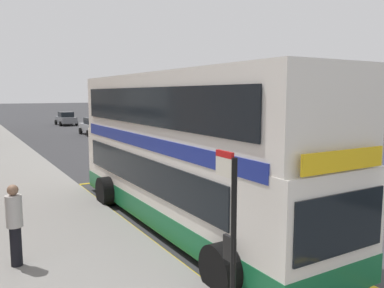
% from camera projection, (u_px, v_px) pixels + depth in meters
% --- Properties ---
extents(ground_plane, '(260.00, 260.00, 0.00)m').
position_uv_depth(ground_plane, '(63.00, 136.00, 35.97)').
color(ground_plane, '#333335').
extents(double_decker_bus, '(3.26, 11.01, 4.40)m').
position_uv_depth(double_decker_bus, '(184.00, 155.00, 11.36)').
color(double_decker_bus, white).
rests_on(double_decker_bus, ground).
extents(bus_bay_markings, '(2.95, 14.16, 0.01)m').
position_uv_depth(bus_bay_markings, '(189.00, 227.00, 11.28)').
color(bus_bay_markings, gold).
rests_on(bus_bay_markings, ground).
extents(bus_stop_sign, '(0.09, 0.51, 2.82)m').
position_uv_depth(bus_stop_sign, '(231.00, 228.00, 6.02)').
color(bus_stop_sign, black).
rests_on(bus_stop_sign, pavement_near).
extents(parked_car_grey_kerbside, '(2.09, 4.20, 1.62)m').
position_uv_depth(parked_car_grey_kerbside, '(66.00, 119.00, 47.80)').
color(parked_car_grey_kerbside, slate).
rests_on(parked_car_grey_kerbside, ground).
extents(parked_car_silver_ahead, '(2.09, 4.20, 1.62)m').
position_uv_depth(parked_car_silver_ahead, '(94.00, 126.00, 36.56)').
color(parked_car_silver_ahead, '#B2B5BA').
rests_on(parked_car_silver_ahead, ground).
extents(pedestrian_further_back, '(0.34, 0.34, 1.79)m').
position_uv_depth(pedestrian_further_back, '(15.00, 222.00, 8.35)').
color(pedestrian_further_back, black).
rests_on(pedestrian_further_back, pavement_near).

